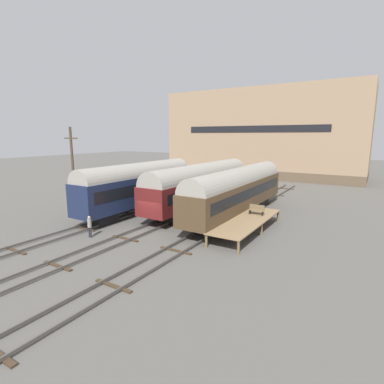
{
  "coord_description": "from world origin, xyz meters",
  "views": [
    {
      "loc": [
        16.47,
        -19.62,
        8.11
      ],
      "look_at": [
        0.0,
        7.19,
        2.2
      ],
      "focal_mm": 28.0,
      "sensor_mm": 36.0,
      "label": 1
    }
  ],
  "objects_px": {
    "person_worker": "(90,225)",
    "bench": "(257,209)",
    "train_car_navy": "(139,184)",
    "train_car_brown": "(238,189)",
    "train_car_maroon": "(201,183)",
    "utility_pole": "(73,172)"
  },
  "relations": [
    {
      "from": "bench",
      "to": "train_car_maroon",
      "type": "bearing_deg",
      "value": 156.41
    },
    {
      "from": "train_car_maroon",
      "to": "person_worker",
      "type": "bearing_deg",
      "value": -101.56
    },
    {
      "from": "person_worker",
      "to": "utility_pole",
      "type": "xyz_separation_m",
      "value": [
        -5.89,
        3.21,
        3.57
      ]
    },
    {
      "from": "train_car_brown",
      "to": "bench",
      "type": "relative_size",
      "value": 13.35
    },
    {
      "from": "train_car_brown",
      "to": "bench",
      "type": "bearing_deg",
      "value": -38.94
    },
    {
      "from": "train_car_maroon",
      "to": "bench",
      "type": "relative_size",
      "value": 13.28
    },
    {
      "from": "train_car_navy",
      "to": "train_car_maroon",
      "type": "distance_m",
      "value": 6.93
    },
    {
      "from": "bench",
      "to": "train_car_navy",
      "type": "bearing_deg",
      "value": -173.09
    },
    {
      "from": "train_car_navy",
      "to": "utility_pole",
      "type": "distance_m",
      "value": 6.63
    },
    {
      "from": "train_car_navy",
      "to": "train_car_brown",
      "type": "relative_size",
      "value": 0.84
    },
    {
      "from": "train_car_maroon",
      "to": "utility_pole",
      "type": "bearing_deg",
      "value": -130.35
    },
    {
      "from": "train_car_brown",
      "to": "train_car_maroon",
      "type": "height_order",
      "value": "train_car_maroon"
    },
    {
      "from": "train_car_navy",
      "to": "utility_pole",
      "type": "xyz_separation_m",
      "value": [
        -3.71,
        -5.26,
        1.6
      ]
    },
    {
      "from": "train_car_navy",
      "to": "train_car_brown",
      "type": "xyz_separation_m",
      "value": [
        9.82,
        3.78,
        -0.19
      ]
    },
    {
      "from": "train_car_navy",
      "to": "bench",
      "type": "height_order",
      "value": "train_car_navy"
    },
    {
      "from": "person_worker",
      "to": "train_car_brown",
      "type": "bearing_deg",
      "value": 58.05
    },
    {
      "from": "train_car_maroon",
      "to": "train_car_brown",
      "type": "bearing_deg",
      "value": -12.73
    },
    {
      "from": "train_car_navy",
      "to": "train_car_maroon",
      "type": "relative_size",
      "value": 0.85
    },
    {
      "from": "person_worker",
      "to": "bench",
      "type": "bearing_deg",
      "value": 43.81
    },
    {
      "from": "train_car_maroon",
      "to": "person_worker",
      "type": "xyz_separation_m",
      "value": [
        -2.73,
        -13.36,
        -1.8
      ]
    },
    {
      "from": "train_car_navy",
      "to": "train_car_brown",
      "type": "distance_m",
      "value": 10.52
    },
    {
      "from": "train_car_maroon",
      "to": "utility_pole",
      "type": "xyz_separation_m",
      "value": [
        -8.62,
        -10.15,
        1.77
      ]
    }
  ]
}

